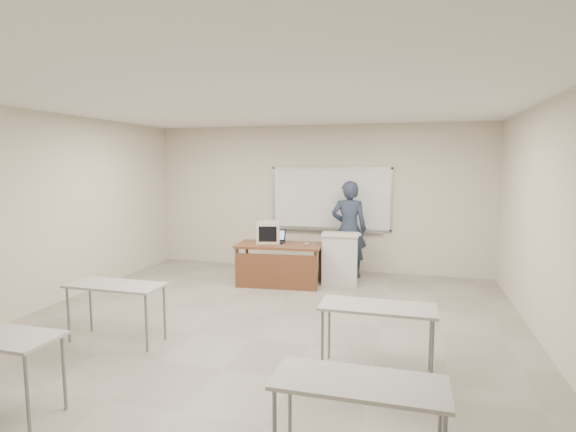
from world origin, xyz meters
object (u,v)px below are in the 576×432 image
(laptop, at_px, (277,239))
(keyboard, at_px, (348,234))
(crt_monitor, at_px, (268,232))
(podium, at_px, (340,259))
(whiteboard, at_px, (331,199))
(mouse, at_px, (307,244))
(presenter, at_px, (349,229))
(instructor_desk, at_px, (278,256))

(laptop, height_order, keyboard, laptop)
(crt_monitor, bearing_deg, podium, -4.67)
(whiteboard, relative_size, mouse, 26.10)
(crt_monitor, distance_m, mouse, 0.78)
(whiteboard, bearing_deg, keyboard, -65.96)
(podium, relative_size, mouse, 9.90)
(crt_monitor, height_order, presenter, presenter)
(instructor_desk, distance_m, podium, 1.16)
(instructor_desk, height_order, presenter, presenter)
(instructor_desk, height_order, laptop, laptop)
(podium, bearing_deg, instructor_desk, -163.25)
(podium, relative_size, presenter, 0.50)
(instructor_desk, distance_m, keyboard, 1.32)
(crt_monitor, bearing_deg, laptop, -2.51)
(instructor_desk, height_order, crt_monitor, crt_monitor)
(podium, relative_size, keyboard, 1.96)
(crt_monitor, relative_size, presenter, 0.25)
(crt_monitor, relative_size, keyboard, 0.99)
(presenter, bearing_deg, laptop, 27.53)
(whiteboard, bearing_deg, mouse, -98.51)
(podium, xyz_separation_m, mouse, (-0.56, -0.28, 0.30))
(whiteboard, distance_m, keyboard, 1.37)
(instructor_desk, relative_size, mouse, 16.19)
(keyboard, bearing_deg, mouse, -171.92)
(podium, bearing_deg, crt_monitor, -176.92)
(instructor_desk, xyz_separation_m, keyboard, (1.22, 0.32, 0.40))
(whiteboard, height_order, crt_monitor, whiteboard)
(whiteboard, bearing_deg, crt_monitor, -127.40)
(podium, height_order, crt_monitor, crt_monitor)
(instructor_desk, relative_size, podium, 1.64)
(crt_monitor, height_order, laptop, crt_monitor)
(mouse, xyz_separation_m, keyboard, (0.71, 0.16, 0.19))
(mouse, height_order, keyboard, keyboard)
(laptop, bearing_deg, podium, 3.45)
(keyboard, bearing_deg, podium, 136.93)
(laptop, relative_size, presenter, 0.17)
(crt_monitor, bearing_deg, mouse, -19.14)
(whiteboard, height_order, mouse, whiteboard)
(whiteboard, bearing_deg, presenter, -44.75)
(instructor_desk, height_order, keyboard, keyboard)
(podium, bearing_deg, mouse, -159.43)
(podium, bearing_deg, keyboard, -44.33)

